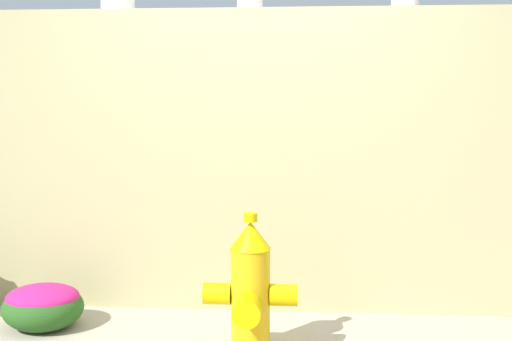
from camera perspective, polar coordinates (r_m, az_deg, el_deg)
name	(u,v)px	position (r m, az deg, el deg)	size (l,w,h in m)	color
stone_wall	(257,161)	(4.54, 0.07, 0.86)	(6.59, 0.29, 2.08)	tan
fire_hydrant	(250,293)	(3.75, -0.52, -10.76)	(0.54, 0.44, 0.83)	#E9AE11
flower_bush_left	(43,305)	(4.47, -18.31, -11.18)	(0.52, 0.47, 0.30)	#25531C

